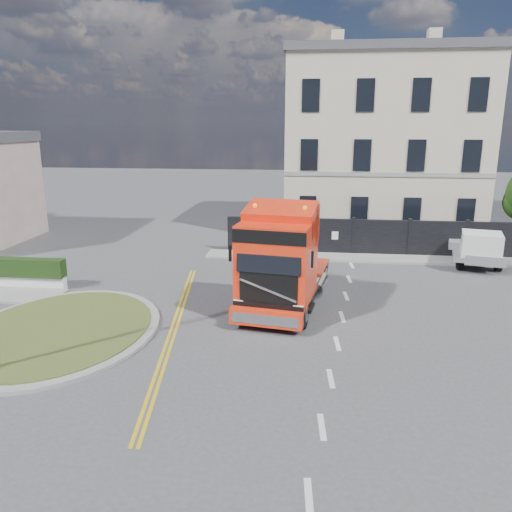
# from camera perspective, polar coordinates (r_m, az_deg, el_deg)

# --- Properties ---
(ground) EXTENTS (120.00, 120.00, 0.00)m
(ground) POSITION_cam_1_polar(r_m,az_deg,el_deg) (19.68, 1.10, -6.18)
(ground) COLOR #424244
(ground) RESTS_ON ground
(traffic_island) EXTENTS (6.80, 6.80, 0.17)m
(traffic_island) POSITION_cam_1_polar(r_m,az_deg,el_deg) (18.93, -21.65, -7.92)
(traffic_island) COLOR gray
(traffic_island) RESTS_ON ground
(hoarding_fence) EXTENTS (18.80, 0.25, 2.00)m
(hoarding_fence) POSITION_cam_1_polar(r_m,az_deg,el_deg) (28.37, 16.18, 1.95)
(hoarding_fence) COLOR black
(hoarding_fence) RESTS_ON ground
(georgian_building) EXTENTS (12.30, 10.30, 12.80)m
(georgian_building) POSITION_cam_1_polar(r_m,az_deg,el_deg) (35.07, 13.85, 12.39)
(georgian_building) COLOR beige
(georgian_building) RESTS_ON ground
(pavement_far) EXTENTS (20.00, 1.60, 0.12)m
(pavement_far) POSITION_cam_1_polar(r_m,az_deg,el_deg) (27.64, 15.21, -0.32)
(pavement_far) COLOR gray
(pavement_far) RESTS_ON ground
(truck) EXTENTS (3.62, 7.22, 4.14)m
(truck) POSITION_cam_1_polar(r_m,az_deg,el_deg) (19.09, 2.89, -1.01)
(truck) COLOR black
(truck) RESTS_ON ground
(flatbed_pickup) EXTENTS (2.84, 4.93, 1.91)m
(flatbed_pickup) POSITION_cam_1_polar(r_m,az_deg,el_deg) (27.40, 23.95, 0.86)
(flatbed_pickup) COLOR slate
(flatbed_pickup) RESTS_ON ground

